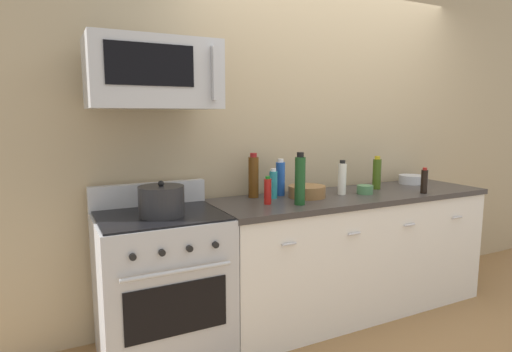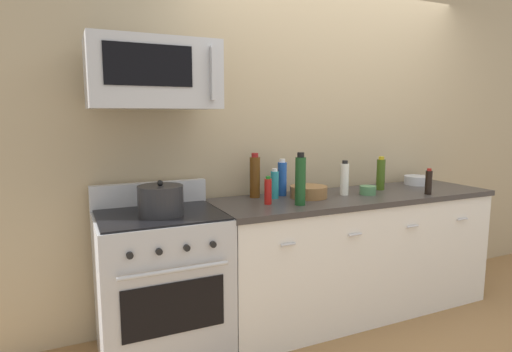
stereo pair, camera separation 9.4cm
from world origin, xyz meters
TOP-DOWN VIEW (x-y plane):
  - ground_plane at (0.00, 0.00)m, footprint 6.37×6.37m
  - back_wall at (0.00, 0.41)m, footprint 5.31×0.10m
  - counter_unit at (0.00, -0.00)m, footprint 2.22×0.66m
  - range_oven at (-1.48, 0.00)m, footprint 0.76×0.69m
  - microwave at (-1.48, 0.05)m, footprint 0.74×0.44m
  - bottle_olive_oil at (0.30, 0.09)m, footprint 0.07×0.07m
  - bottle_soy_sauce_dark at (0.50, -0.22)m, footprint 0.05×0.05m
  - bottle_dish_soap at (-0.63, 0.13)m, footprint 0.06×0.06m
  - bottle_soda_blue at (-0.53, 0.20)m, footprint 0.07×0.07m
  - bottle_hot_sauce_red at (-0.76, -0.03)m, footprint 0.05×0.05m
  - bottle_wine_green at (-0.58, -0.14)m, footprint 0.07×0.07m
  - bottle_wine_amber at (-0.74, 0.22)m, footprint 0.08×0.08m
  - bottle_vinegar_white at (-0.10, 0.02)m, footprint 0.06×0.06m
  - bowl_steel_prep at (0.77, 0.16)m, footprint 0.21×0.21m
  - bowl_green_glaze at (0.08, -0.04)m, footprint 0.12×0.12m
  - bowl_wooden_salad at (-0.39, 0.05)m, footprint 0.27×0.27m
  - stockpot at (-1.48, -0.05)m, footprint 0.27×0.27m

SIDE VIEW (x-z plane):
  - ground_plane at x=0.00m, z-range 0.00..0.00m
  - counter_unit at x=0.00m, z-range 0.00..0.92m
  - range_oven at x=-1.48m, z-range -0.07..1.00m
  - bowl_green_glaze at x=0.08m, z-range 0.92..0.99m
  - bowl_steel_prep at x=0.77m, z-range 0.92..1.00m
  - bowl_wooden_salad at x=-0.39m, z-range 0.92..1.01m
  - bottle_hot_sauce_red at x=-0.76m, z-range 0.92..1.10m
  - stockpot at x=-1.48m, z-range 0.91..1.12m
  - bottle_soy_sauce_dark at x=0.50m, z-range 0.92..1.11m
  - bottle_dish_soap at x=-0.63m, z-range 0.91..1.13m
  - bottle_vinegar_white at x=-0.10m, z-range 0.91..1.17m
  - bottle_olive_oil at x=0.30m, z-range 0.91..1.18m
  - bottle_soda_blue at x=-0.53m, z-range 0.91..1.19m
  - bottle_wine_amber at x=-0.74m, z-range 0.91..1.24m
  - bottle_wine_green at x=-0.58m, z-range 0.91..1.26m
  - back_wall at x=0.00m, z-range 0.00..2.70m
  - microwave at x=-1.48m, z-range 1.55..1.95m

